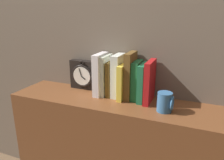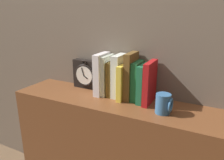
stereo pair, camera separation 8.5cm
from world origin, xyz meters
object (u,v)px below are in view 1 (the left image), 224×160
at_px(book_slot4_yellow, 124,81).
at_px(book_slot5_brown, 130,76).
at_px(clock, 84,75).
at_px(book_slot8_red, 150,82).
at_px(mug, 165,102).
at_px(book_slot1_white, 106,75).
at_px(book_slot3_white, 118,76).
at_px(book_slot0_white, 101,74).
at_px(book_slot2_brown, 111,78).
at_px(book_slot6_green, 137,80).
at_px(book_slot7_green, 143,82).

height_order(book_slot4_yellow, book_slot5_brown, book_slot5_brown).
distance_m(clock, book_slot8_red, 0.42).
distance_m(book_slot4_yellow, mug, 0.26).
distance_m(book_slot8_red, mug, 0.15).
height_order(book_slot1_white, book_slot3_white, book_slot3_white).
relative_size(book_slot0_white, book_slot2_brown, 1.20).
bearing_deg(book_slot8_red, clock, 173.36).
distance_m(clock, mug, 0.53).
distance_m(book_slot5_brown, book_slot6_green, 0.04).
relative_size(book_slot7_green, book_slot8_red, 0.91).
bearing_deg(book_slot0_white, book_slot2_brown, 8.50).
relative_size(book_slot2_brown, mug, 2.06).
bearing_deg(book_slot5_brown, book_slot3_white, 176.73).
distance_m(book_slot1_white, book_slot7_green, 0.22).
distance_m(book_slot1_white, book_slot6_green, 0.18).
height_order(book_slot4_yellow, book_slot7_green, book_slot7_green).
bearing_deg(book_slot4_yellow, mug, -20.25).
bearing_deg(book_slot3_white, book_slot1_white, -178.05).
xyz_separation_m(book_slot2_brown, book_slot4_yellow, (0.08, -0.02, -0.00)).
bearing_deg(book_slot3_white, mug, -20.21).
height_order(book_slot1_white, mug, book_slot1_white).
xyz_separation_m(book_slot3_white, book_slot4_yellow, (0.04, -0.01, -0.02)).
height_order(book_slot2_brown, book_slot6_green, book_slot6_green).
relative_size(book_slot0_white, book_slot1_white, 1.04).
bearing_deg(book_slot5_brown, mug, -25.53).
height_order(clock, book_slot6_green, book_slot6_green).
relative_size(book_slot1_white, book_slot7_green, 1.13).
bearing_deg(book_slot7_green, mug, -35.17).
height_order(clock, book_slot1_white, book_slot1_white).
relative_size(clock, book_slot8_red, 0.83).
distance_m(book_slot3_white, book_slot7_green, 0.15).
height_order(clock, book_slot3_white, book_slot3_white).
bearing_deg(book_slot2_brown, clock, 170.51).
bearing_deg(book_slot3_white, book_slot7_green, -3.37).
distance_m(book_slot6_green, book_slot8_red, 0.07).
bearing_deg(mug, clock, 165.11).
height_order(book_slot2_brown, book_slot7_green, book_slot7_green).
relative_size(book_slot0_white, mug, 2.48).
xyz_separation_m(book_slot6_green, book_slot8_red, (0.07, -0.02, 0.01)).
bearing_deg(book_slot0_white, book_slot3_white, 4.80).
height_order(book_slot2_brown, mug, book_slot2_brown).
bearing_deg(clock, book_slot2_brown, -9.49).
distance_m(book_slot1_white, book_slot8_red, 0.25).
xyz_separation_m(clock, mug, (0.51, -0.14, -0.04)).
xyz_separation_m(book_slot6_green, mug, (0.17, -0.10, -0.06)).
height_order(book_slot6_green, book_slot8_red, book_slot8_red).
xyz_separation_m(book_slot3_white, book_slot8_red, (0.18, -0.01, -0.01)).
distance_m(book_slot3_white, book_slot5_brown, 0.07).
height_order(clock, book_slot2_brown, book_slot2_brown).
xyz_separation_m(clock, book_slot4_yellow, (0.27, -0.05, 0.01)).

